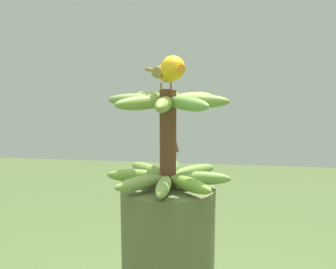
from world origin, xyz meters
The scene contains 2 objects.
banana_bunch centered at (0.00, 0.00, 1.06)m, with size 0.31×0.31×0.24m.
perched_bird centered at (0.00, -0.01, 1.23)m, with size 0.12×0.18×0.08m.
Camera 1 is at (0.14, -1.10, 1.28)m, focal length 49.81 mm.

